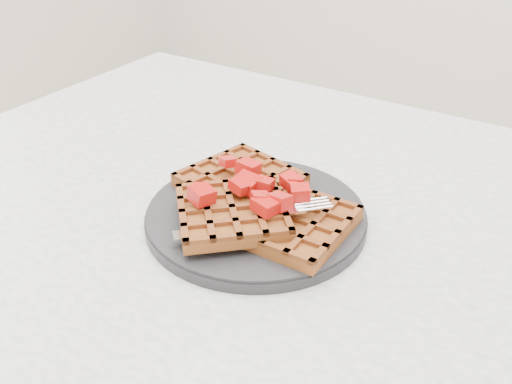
# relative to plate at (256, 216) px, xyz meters

# --- Properties ---
(table) EXTENTS (1.20, 0.80, 0.75)m
(table) POSITION_rel_plate_xyz_m (0.08, 0.03, -0.12)
(table) COLOR silver
(table) RESTS_ON ground
(plate) EXTENTS (0.25, 0.25, 0.02)m
(plate) POSITION_rel_plate_xyz_m (0.00, 0.00, 0.00)
(plate) COLOR black
(plate) RESTS_ON table
(waffles) EXTENTS (0.23, 0.23, 0.03)m
(waffles) POSITION_rel_plate_xyz_m (0.00, -0.00, 0.02)
(waffles) COLOR brown
(waffles) RESTS_ON plate
(strawberry_pile) EXTENTS (0.15, 0.15, 0.02)m
(strawberry_pile) POSITION_rel_plate_xyz_m (-0.00, -0.00, 0.05)
(strawberry_pile) COLOR #930000
(strawberry_pile) RESTS_ON waffles
(fork) EXTENTS (0.14, 0.15, 0.02)m
(fork) POSITION_rel_plate_xyz_m (0.03, -0.03, 0.02)
(fork) COLOR silver
(fork) RESTS_ON plate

